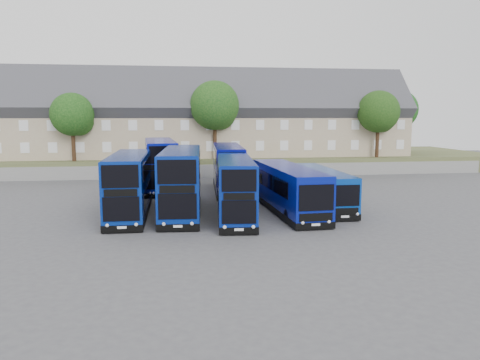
% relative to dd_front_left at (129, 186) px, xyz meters
% --- Properties ---
extents(ground, '(120.00, 120.00, 0.00)m').
position_rel_dd_front_left_xyz_m(ground, '(5.98, -3.90, -2.13)').
color(ground, '#48484D').
rests_on(ground, ground).
extents(retaining_wall, '(70.00, 0.40, 1.50)m').
position_rel_dd_front_left_xyz_m(retaining_wall, '(5.98, 20.10, -1.38)').
color(retaining_wall, slate).
rests_on(retaining_wall, ground).
extents(earth_bank, '(80.00, 20.00, 2.00)m').
position_rel_dd_front_left_xyz_m(earth_bank, '(5.98, 30.10, -1.13)').
color(earth_bank, brown).
rests_on(earth_bank, ground).
extents(terrace_row, '(54.00, 10.40, 11.20)m').
position_rel_dd_front_left_xyz_m(terrace_row, '(5.98, 26.10, 4.47)').
color(terrace_row, tan).
rests_on(terrace_row, earth_bank).
extents(dd_front_left, '(2.53, 10.93, 4.34)m').
position_rel_dd_front_left_xyz_m(dd_front_left, '(0.00, 0.00, 0.00)').
color(dd_front_left, navy).
rests_on(dd_front_left, ground).
extents(dd_front_mid, '(3.36, 11.77, 4.62)m').
position_rel_dd_front_left_xyz_m(dd_front_mid, '(3.68, 0.20, 0.14)').
color(dd_front_mid, navy).
rests_on(dd_front_mid, ground).
extents(dd_front_right, '(3.25, 10.52, 4.12)m').
position_rel_dd_front_left_xyz_m(dd_front_right, '(7.35, -1.78, -0.11)').
color(dd_front_right, navy).
rests_on(dd_front_right, ground).
extents(dd_rear_left, '(3.55, 12.01, 4.71)m').
position_rel_dd_front_left_xyz_m(dd_rear_left, '(1.84, 12.27, 0.19)').
color(dd_rear_left, '#071190').
rests_on(dd_rear_left, ground).
extents(dd_rear_right, '(3.11, 10.96, 4.31)m').
position_rel_dd_front_left_xyz_m(dd_rear_right, '(8.14, 9.46, -0.02)').
color(dd_rear_right, '#070A82').
rests_on(dd_rear_right, ground).
extents(coach_east_a, '(3.17, 12.40, 3.36)m').
position_rel_dd_front_left_xyz_m(coach_east_a, '(11.49, -0.22, -0.48)').
color(coach_east_a, '#081694').
rests_on(coach_east_a, ground).
extents(coach_east_b, '(2.26, 10.75, 2.93)m').
position_rel_dd_front_left_xyz_m(coach_east_b, '(14.41, 1.01, -0.69)').
color(coach_east_b, '#08399D').
rests_on(coach_east_b, ground).
extents(tree_west, '(4.80, 4.80, 7.65)m').
position_rel_dd_front_left_xyz_m(tree_west, '(-7.87, 21.19, 4.92)').
color(tree_west, '#382314').
rests_on(tree_west, earth_bank).
extents(tree_mid, '(5.76, 5.76, 9.18)m').
position_rel_dd_front_left_xyz_m(tree_mid, '(8.13, 21.69, 5.94)').
color(tree_mid, '#382314').
rests_on(tree_mid, earth_bank).
extents(tree_east, '(5.12, 5.12, 8.16)m').
position_rel_dd_front_left_xyz_m(tree_east, '(28.13, 21.19, 5.26)').
color(tree_east, '#382314').
rests_on(tree_east, earth_bank).
extents(tree_far, '(5.44, 5.44, 8.67)m').
position_rel_dd_front_left_xyz_m(tree_far, '(34.13, 28.19, 5.60)').
color(tree_far, '#382314').
rests_on(tree_far, earth_bank).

